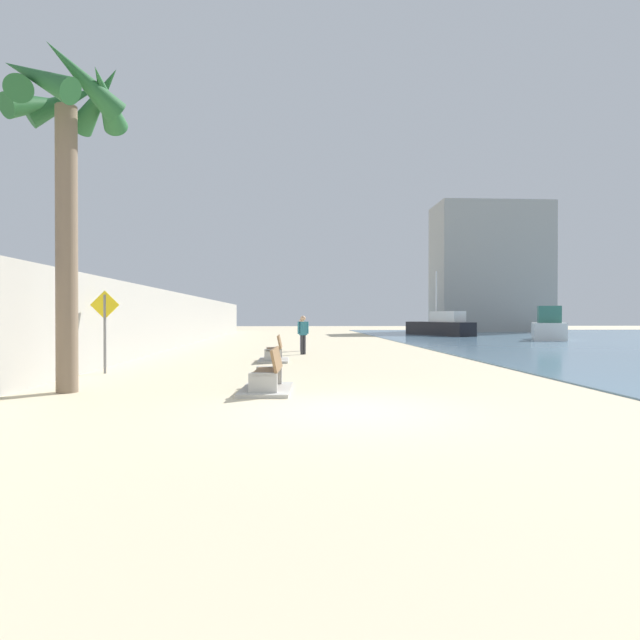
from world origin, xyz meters
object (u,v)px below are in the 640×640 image
Objects in this scene: boat_mid_bay at (549,327)px; pedestrian_sign at (105,322)px; bench_near at (268,381)px; person_walking at (303,332)px; palm_tree at (66,133)px; bench_far at (274,355)px; person_standing at (301,332)px; boat_far_right at (440,326)px.

boat_mid_bay is 30.49m from pedestrian_sign.
boat_mid_bay reaches higher than bench_near.
pedestrian_sign is at bearing -129.73° from person_walking.
person_walking is at bearing 50.27° from pedestrian_sign.
palm_tree is 10.44m from bench_far.
bench_near is at bearing -1.67° from palm_tree.
person_walking reaches higher than person_standing.
boat_far_right reaches higher than person_walking.
person_standing is (-0.02, 2.24, -0.10)m from person_walking.
palm_tree is at bearing 178.33° from bench_near.
pedestrian_sign is (-23.48, -19.44, 0.62)m from boat_mid_bay.
pedestrian_sign is (-4.96, 3.92, 1.29)m from bench_near.
boat_far_right is at bearing 119.81° from boat_mid_bay.
bench_far is (4.38, 7.69, -5.54)m from palm_tree.
bench_near is 1.37× the size of person_standing.
person_standing is 0.34× the size of boat_mid_bay.
boat_mid_bay is at bearing 29.65° from person_standing.
bench_near is at bearing -95.50° from person_walking.
bench_near is 7.82m from bench_far.
person_walking is at bearing -89.45° from person_standing.
bench_near is 13.48m from person_standing.
person_walking reaches higher than bench_near.
person_standing is 0.21× the size of boat_far_right.
boat_far_right reaches higher than person_standing.
pedestrian_sign is (-6.04, -7.27, 0.53)m from person_walking.
boat_far_right reaches higher than bench_near.
palm_tree is 4.76× the size of person_standing.
palm_tree reaches higher than person_walking.
boat_mid_bay is 0.61× the size of boat_far_right.
person_standing is 0.64× the size of pedestrian_sign.
boat_far_right is at bearing 60.93° from bench_far.
person_walking is 2.24m from person_standing.
boat_mid_bay is (18.51, 23.36, 0.67)m from bench_near.
person_walking is 0.37× the size of boat_mid_bay.
bench_far is 27.88m from boat_far_right.
bench_far is (-0.09, 7.82, 0.00)m from bench_near.
palm_tree is 3.47× the size of bench_near.
boat_mid_bay is 10.17m from boat_far_right.
boat_far_right is (12.40, 18.76, -0.08)m from person_standing.
bench_near is 29.81m from boat_mid_bay.
palm_tree is 5.71m from pedestrian_sign.
pedestrian_sign is at bearing -123.09° from boat_far_right.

